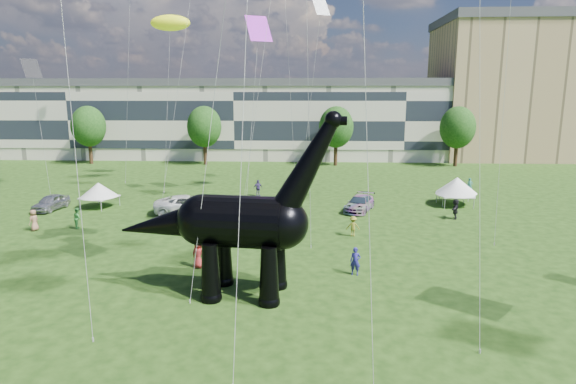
{
  "coord_description": "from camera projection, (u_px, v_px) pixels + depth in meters",
  "views": [
    {
      "loc": [
        4.18,
        -19.92,
        10.73
      ],
      "look_at": [
        2.87,
        8.0,
        5.0
      ],
      "focal_mm": 30.0,
      "sensor_mm": 36.0,
      "label": 1
    }
  ],
  "objects": [
    {
      "name": "gazebo_far",
      "position": [
        457.0,
        185.0,
        47.2
      ],
      "size": [
        4.35,
        4.35,
        2.7
      ],
      "rotation": [
        0.0,
        0.0,
        -0.13
      ],
      "color": "white",
      "rests_on": "ground"
    },
    {
      "name": "ground",
      "position": [
        217.0,
        334.0,
        21.84
      ],
      "size": [
        220.0,
        220.0,
        0.0
      ],
      "primitive_type": "plane",
      "color": "#16330C",
      "rests_on": "ground"
    },
    {
      "name": "visitors",
      "position": [
        255.0,
        230.0,
        35.35
      ],
      "size": [
        52.42,
        43.05,
        1.84
      ],
      "color": "brown",
      "rests_on": "ground"
    },
    {
      "name": "dinosaur_sculpture",
      "position": [
        234.0,
        225.0,
        25.6
      ],
      "size": [
        12.65,
        3.86,
        10.3
      ],
      "rotation": [
        0.0,
        0.0,
        -0.12
      ],
      "color": "black",
      "rests_on": "ground"
    },
    {
      "name": "apartment_block",
      "position": [
        522.0,
        92.0,
        81.39
      ],
      "size": [
        28.0,
        18.0,
        22.0
      ],
      "primitive_type": "cube",
      "color": "tan",
      "rests_on": "ground"
    },
    {
      "name": "tree_far_right",
      "position": [
        458.0,
        124.0,
        71.24
      ],
      "size": [
        5.2,
        5.2,
        9.44
      ],
      "color": "#382314",
      "rests_on": "ground"
    },
    {
      "name": "gazebo_near",
      "position": [
        456.0,
        187.0,
        46.55
      ],
      "size": [
        3.81,
        3.81,
        2.59
      ],
      "rotation": [
        0.0,
        0.0,
        0.03
      ],
      "color": "silver",
      "rests_on": "ground"
    },
    {
      "name": "car_white",
      "position": [
        187.0,
        204.0,
        43.79
      ],
      "size": [
        6.34,
        3.87,
        1.64
      ],
      "primitive_type": "imported",
      "rotation": [
        0.0,
        0.0,
        1.78
      ],
      "color": "white",
      "rests_on": "ground"
    },
    {
      "name": "gazebo_left",
      "position": [
        99.0,
        190.0,
        45.88
      ],
      "size": [
        4.35,
        4.35,
        2.42
      ],
      "rotation": [
        0.0,
        0.0,
        -0.3
      ],
      "color": "silver",
      "rests_on": "ground"
    },
    {
      "name": "car_silver",
      "position": [
        51.0,
        202.0,
        45.06
      ],
      "size": [
        2.09,
        4.41,
        1.46
      ],
      "primitive_type": "imported",
      "rotation": [
        0.0,
        0.0,
        -0.09
      ],
      "color": "#B7B7BC",
      "rests_on": "ground"
    },
    {
      "name": "car_dark",
      "position": [
        360.0,
        203.0,
        44.7
      ],
      "size": [
        3.61,
        5.32,
        1.43
      ],
      "primitive_type": "imported",
      "rotation": [
        0.0,
        0.0,
        -0.36
      ],
      "color": "#595960",
      "rests_on": "ground"
    },
    {
      "name": "tree_far_left",
      "position": [
        88.0,
        123.0,
        73.81
      ],
      "size": [
        5.2,
        5.2,
        9.44
      ],
      "color": "#382314",
      "rests_on": "ground"
    },
    {
      "name": "tree_mid_right",
      "position": [
        336.0,
        124.0,
        72.07
      ],
      "size": [
        5.2,
        5.2,
        9.44
      ],
      "color": "#382314",
      "rests_on": "ground"
    },
    {
      "name": "car_grey",
      "position": [
        224.0,
        215.0,
        40.15
      ],
      "size": [
        5.17,
        2.74,
        1.62
      ],
      "primitive_type": "imported",
      "rotation": [
        0.0,
        0.0,
        1.35
      ],
      "color": "gray",
      "rests_on": "ground"
    },
    {
      "name": "terrace_row",
      "position": [
        239.0,
        122.0,
        81.67
      ],
      "size": [
        78.0,
        11.0,
        12.0
      ],
      "primitive_type": "cube",
      "color": "beige",
      "rests_on": "ground"
    },
    {
      "name": "tree_mid_left",
      "position": [
        204.0,
        123.0,
        72.99
      ],
      "size": [
        5.2,
        5.2,
        9.44
      ],
      "color": "#382314",
      "rests_on": "ground"
    }
  ]
}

